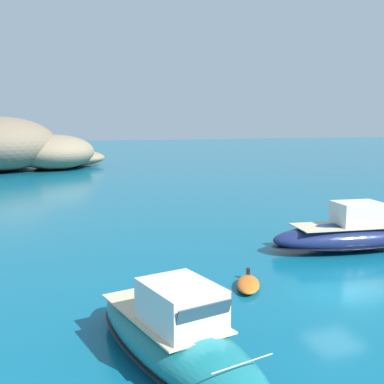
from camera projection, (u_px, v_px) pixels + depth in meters
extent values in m
plane|color=#0C5B7A|center=(336.00, 293.00, 22.24)|extent=(400.00, 400.00, 0.00)
ellipsoid|color=#84755B|center=(73.00, 158.00, 88.28)|extent=(13.47, 12.91, 2.97)
ellipsoid|color=#84755B|center=(55.00, 152.00, 81.28)|extent=(19.12, 19.30, 5.98)
ellipsoid|color=#756651|center=(44.00, 156.00, 84.79)|extent=(7.83, 7.46, 4.17)
ellipsoid|color=navy|center=(349.00, 237.00, 29.62)|extent=(10.54, 4.45, 1.74)
ellipsoid|color=black|center=(349.00, 243.00, 29.68)|extent=(10.75, 4.53, 0.21)
cube|color=#C6B793|center=(339.00, 226.00, 29.35)|extent=(5.93, 3.36, 0.06)
cube|color=silver|center=(358.00, 213.00, 29.51)|extent=(3.13, 2.52, 1.43)
cube|color=#2D4756|center=(379.00, 210.00, 29.80)|extent=(0.59, 2.02, 0.76)
ellipsoid|color=#19727A|center=(174.00, 339.00, 15.67)|extent=(4.72, 9.99, 1.63)
ellipsoid|color=black|center=(174.00, 350.00, 15.73)|extent=(4.82, 10.19, 0.20)
cube|color=#C6B793|center=(163.00, 312.00, 16.18)|extent=(3.45, 5.67, 0.06)
cube|color=silver|center=(181.00, 304.00, 15.07)|extent=(2.51, 3.04, 1.35)
cube|color=#2D4756|center=(204.00, 315.00, 13.90)|extent=(1.90, 0.66, 0.71)
cylinder|color=silver|center=(243.00, 363.00, 12.39)|extent=(1.99, 0.43, 0.04)
ellipsoid|color=orange|center=(248.00, 284.00, 22.78)|extent=(2.15, 2.82, 0.44)
cube|color=#9E998E|center=(248.00, 283.00, 22.78)|extent=(1.36, 1.90, 0.06)
cube|color=black|center=(248.00, 272.00, 24.13)|extent=(0.27, 0.27, 0.36)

